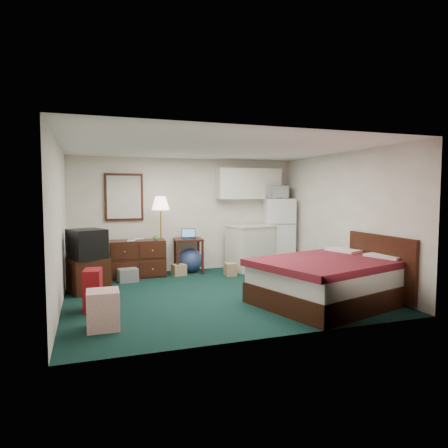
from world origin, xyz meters
name	(u,v)px	position (x,y,z in m)	size (l,w,h in m)	color
floor	(217,293)	(0.00, 0.00, 0.00)	(5.00, 4.50, 0.01)	black
ceiling	(217,148)	(0.00, 0.00, 2.50)	(5.00, 4.50, 0.01)	beige
walls	(217,221)	(0.00, 0.00, 1.25)	(5.01, 4.51, 2.50)	beige
mirror	(124,197)	(-1.35, 2.22, 1.65)	(0.80, 0.06, 1.00)	white
upper_cabinets	(249,184)	(1.45, 2.08, 1.95)	(1.50, 0.35, 0.70)	silver
headboard	(380,265)	(2.46, -1.16, 0.55)	(0.06, 1.56, 1.00)	black
dresser	(138,258)	(-1.13, 1.85, 0.38)	(1.12, 0.51, 0.76)	black
floor_lamp	(161,236)	(-0.66, 1.74, 0.84)	(0.36, 0.36, 1.67)	gold
desk	(188,256)	(-0.03, 1.93, 0.38)	(0.59, 0.59, 0.75)	black
exercise_ball	(191,260)	(0.02, 1.96, 0.26)	(0.53, 0.53, 0.53)	navy
kitchen_counter	(250,248)	(1.37, 1.79, 0.49)	(0.89, 0.68, 0.98)	silver
fridge	(279,233)	(2.13, 1.88, 0.80)	(0.66, 0.66, 1.61)	white
bed	(329,281)	(1.48, -1.16, 0.34)	(2.15, 1.68, 0.69)	maroon
tv_stand	(88,275)	(-2.11, 0.84, 0.30)	(0.60, 0.65, 0.60)	black
suitcase	(93,290)	(-2.05, -0.40, 0.31)	(0.24, 0.38, 0.62)	maroon
retail_box	(103,310)	(-1.94, -1.27, 0.25)	(0.40, 0.40, 0.50)	silver
file_bin	(128,275)	(-1.37, 1.43, 0.13)	(0.37, 0.28, 0.26)	slate
cardboard_box_a	(179,270)	(-0.29, 1.71, 0.12)	(0.27, 0.23, 0.23)	#917D55
cardboard_box_b	(230,269)	(0.73, 1.34, 0.13)	(0.22, 0.26, 0.26)	#917D55
laptop	(189,234)	(-0.02, 1.87, 0.86)	(0.31, 0.25, 0.21)	black
crt_tv	(87,244)	(-2.11, 0.79, 0.85)	(0.55, 0.60, 0.51)	black
microwave	(277,191)	(2.09, 1.93, 1.79)	(0.54, 0.30, 0.36)	white
book_a	(127,236)	(-1.33, 1.79, 0.86)	(0.15, 0.02, 0.20)	#917D55
book_b	(134,234)	(-1.19, 1.97, 0.89)	(0.18, 0.02, 0.25)	#917D55
mug	(156,238)	(-0.77, 1.71, 0.82)	(0.12, 0.09, 0.12)	#5B9645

